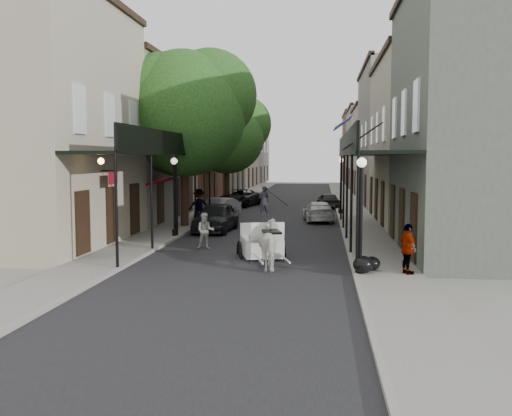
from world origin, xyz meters
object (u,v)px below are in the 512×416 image
(pedestrian_sidewalk_left, at_px, (199,206))
(car_left_mid, at_px, (219,209))
(car_right_far, at_px, (328,200))
(lamppost_right_far, at_px, (341,185))
(horse, at_px, (272,245))
(lamppost_left, at_px, (175,195))
(pedestrian_sidewalk_right, at_px, (408,249))
(tree_far, at_px, (232,132))
(carriage, at_px, (260,228))
(car_right_near, at_px, (318,212))
(car_left_near, at_px, (216,217))
(pedestrian_walking, at_px, (205,231))
(car_left_far, at_px, (240,198))
(tree_near, at_px, (192,108))
(lamppost_right_near, at_px, (361,213))

(pedestrian_sidewalk_left, height_order, car_left_mid, pedestrian_sidewalk_left)
(car_left_mid, distance_m, car_right_far, 11.06)
(lamppost_right_far, height_order, horse, lamppost_right_far)
(lamppost_left, distance_m, pedestrian_sidewalk_right, 12.62)
(tree_far, xyz_separation_m, carriage, (4.72, -22.66, -4.75))
(horse, relative_size, car_right_near, 0.48)
(tree_far, height_order, car_left_near, tree_far)
(tree_far, bearing_deg, carriage, -78.23)
(pedestrian_walking, relative_size, car_right_far, 0.43)
(car_left_near, bearing_deg, car_right_near, 49.06)
(lamppost_right_far, relative_size, car_right_far, 1.06)
(car_left_near, xyz_separation_m, car_left_far, (-1.00, 15.38, -0.07))
(tree_near, relative_size, car_right_near, 2.32)
(tree_far, bearing_deg, lamppost_left, -89.54)
(car_left_far, bearing_deg, lamppost_right_far, -27.15)
(lamppost_left, bearing_deg, carriage, -44.42)
(pedestrian_sidewalk_left, height_order, pedestrian_sidewalk_right, pedestrian_sidewalk_left)
(lamppost_left, height_order, car_left_far, lamppost_left)
(lamppost_right_near, distance_m, car_left_far, 27.15)
(tree_near, bearing_deg, carriage, -61.65)
(lamppost_right_far, height_order, pedestrian_walking, lamppost_right_far)
(pedestrian_sidewalk_left, height_order, car_left_near, pedestrian_sidewalk_left)
(car_left_far, distance_m, car_right_near, 11.79)
(lamppost_right_far, distance_m, horse, 19.26)
(horse, relative_size, car_left_mid, 0.50)
(pedestrian_sidewalk_right, relative_size, car_right_near, 0.39)
(carriage, distance_m, pedestrian_sidewalk_left, 11.30)
(pedestrian_walking, bearing_deg, pedestrian_sidewalk_right, -43.61)
(car_left_near, height_order, car_left_mid, car_left_near)
(horse, xyz_separation_m, car_left_near, (-3.77, 9.62, -0.08))
(pedestrian_sidewalk_right, relative_size, car_left_mid, 0.41)
(tree_near, bearing_deg, lamppost_left, -88.66)
(tree_far, height_order, pedestrian_walking, tree_far)
(carriage, height_order, pedestrian_sidewalk_left, carriage)
(carriage, distance_m, car_right_near, 12.68)
(pedestrian_walking, bearing_deg, lamppost_right_far, 57.62)
(carriage, distance_m, car_left_near, 7.75)
(tree_near, distance_m, lamppost_left, 6.10)
(lamppost_left, relative_size, car_left_mid, 0.94)
(lamppost_right_near, height_order, car_right_near, lamppost_right_near)
(car_left_far, bearing_deg, pedestrian_sidewalk_left, -82.04)
(lamppost_left, height_order, car_left_near, lamppost_left)
(lamppost_left, relative_size, car_left_near, 0.83)
(pedestrian_sidewalk_left, distance_m, car_right_near, 7.21)
(lamppost_left, height_order, pedestrian_sidewalk_left, lamppost_left)
(tree_far, xyz_separation_m, pedestrian_walking, (2.25, -21.18, -5.07))
(lamppost_right_near, distance_m, lamppost_right_far, 20.00)
(car_right_near, distance_m, car_right_far, 9.45)
(car_left_far, bearing_deg, lamppost_right_near, -62.73)
(lamppost_left, distance_m, car_right_far, 18.99)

